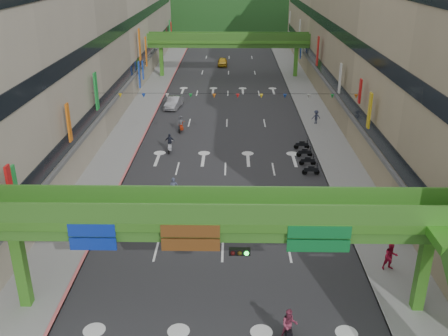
% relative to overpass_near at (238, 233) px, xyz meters
% --- Properties ---
extents(road_slab, '(18.00, 140.00, 0.02)m').
position_rel_overpass_near_xyz_m(road_slab, '(-0.93, 44.62, -5.20)').
color(road_slab, '#28282B').
rests_on(road_slab, ground).
extents(sidewalk_left, '(4.00, 140.00, 0.15)m').
position_rel_overpass_near_xyz_m(sidewalk_left, '(-11.93, 44.62, -5.13)').
color(sidewalk_left, gray).
rests_on(sidewalk_left, ground).
extents(sidewalk_right, '(4.00, 140.00, 0.15)m').
position_rel_overpass_near_xyz_m(sidewalk_right, '(10.07, 44.62, -5.13)').
color(sidewalk_right, gray).
rests_on(sidewalk_right, ground).
extents(curb_left, '(0.20, 140.00, 0.18)m').
position_rel_overpass_near_xyz_m(curb_left, '(-10.03, 44.62, -5.12)').
color(curb_left, '#CC5959').
rests_on(curb_left, ground).
extents(curb_right, '(0.20, 140.00, 0.18)m').
position_rel_overpass_near_xyz_m(curb_right, '(8.17, 44.62, -5.12)').
color(curb_right, gray).
rests_on(curb_right, ground).
extents(building_row_left, '(12.80, 95.00, 19.00)m').
position_rel_overpass_near_xyz_m(building_row_left, '(-19.86, 44.62, 4.25)').
color(building_row_left, '#9E937F').
rests_on(building_row_left, ground).
extents(building_row_right, '(12.80, 95.00, 19.00)m').
position_rel_overpass_near_xyz_m(building_row_right, '(18.00, 44.62, 4.25)').
color(building_row_right, gray).
rests_on(building_row_right, ground).
extents(overpass_near, '(28.00, 12.27, 7.10)m').
position_rel_overpass_near_xyz_m(overpass_near, '(0.00, 0.00, 0.00)').
color(overpass_near, '#4C9E2D').
rests_on(overpass_near, ground).
extents(overpass_far, '(28.00, 2.20, 7.10)m').
position_rel_overpass_near_xyz_m(overpass_far, '(-0.93, 59.62, 0.20)').
color(overpass_far, '#4C9E2D').
rests_on(overpass_far, ground).
extents(hill_left, '(168.00, 140.00, 112.00)m').
position_rel_overpass_near_xyz_m(hill_left, '(-15.93, 154.62, -5.21)').
color(hill_left, '#1C4419').
rests_on(hill_left, ground).
extents(hill_right, '(208.00, 176.00, 128.00)m').
position_rel_overpass_near_xyz_m(hill_right, '(24.07, 174.62, -5.21)').
color(hill_right, '#1C4419').
rests_on(hill_right, ground).
extents(bunting_string, '(26.00, 0.36, 0.47)m').
position_rel_overpass_near_xyz_m(bunting_string, '(-0.93, 24.62, 0.75)').
color(bunting_string, black).
rests_on(bunting_string, ground).
extents(scooter_rider_near, '(0.69, 1.60, 2.21)m').
position_rel_overpass_near_xyz_m(scooter_rider_near, '(-4.96, 13.56, -4.15)').
color(scooter_rider_near, black).
rests_on(scooter_rider_near, ground).
extents(scooter_rider_mid, '(0.86, 1.60, 2.10)m').
position_rel_overpass_near_xyz_m(scooter_rider_mid, '(2.60, -2.19, -4.12)').
color(scooter_rider_mid, black).
rests_on(scooter_rider_mid, ground).
extents(scooter_rider_left, '(0.98, 1.60, 1.97)m').
position_rel_overpass_near_xyz_m(scooter_rider_left, '(-6.62, 24.89, -4.23)').
color(scooter_rider_left, '#95959E').
rests_on(scooter_rider_left, ground).
extents(scooter_rider_far, '(0.85, 1.57, 1.89)m').
position_rel_overpass_near_xyz_m(scooter_rider_far, '(-6.10, 31.31, -4.26)').
color(scooter_rider_far, maroon).
rests_on(scooter_rider_far, ground).
extents(parked_scooter_row, '(1.60, 7.15, 1.08)m').
position_rel_overpass_near_xyz_m(parked_scooter_row, '(6.87, 22.73, -4.68)').
color(parked_scooter_row, black).
rests_on(parked_scooter_row, ground).
extents(car_silver, '(2.26, 4.62, 1.46)m').
position_rel_overpass_near_xyz_m(car_silver, '(-7.93, 40.91, -4.48)').
color(car_silver, '#A3A3AA').
rests_on(car_silver, ground).
extents(car_yellow, '(1.70, 4.20, 1.43)m').
position_rel_overpass_near_xyz_m(car_yellow, '(-2.07, 68.35, -4.49)').
color(car_yellow, gold).
rests_on(car_yellow, ground).
extents(pedestrian_red, '(0.98, 0.82, 1.84)m').
position_rel_overpass_near_xyz_m(pedestrian_red, '(9.63, 4.35, -4.29)').
color(pedestrian_red, '#AC102E').
rests_on(pedestrian_red, ground).
extents(pedestrian_dark, '(1.15, 1.05, 1.89)m').
position_rel_overpass_near_xyz_m(pedestrian_dark, '(11.27, 7.65, -4.26)').
color(pedestrian_dark, black).
rests_on(pedestrian_dark, ground).
extents(pedestrian_blue, '(0.83, 0.61, 1.61)m').
position_rel_overpass_near_xyz_m(pedestrian_blue, '(9.57, 34.16, -4.40)').
color(pedestrian_blue, '#30364C').
rests_on(pedestrian_blue, ground).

